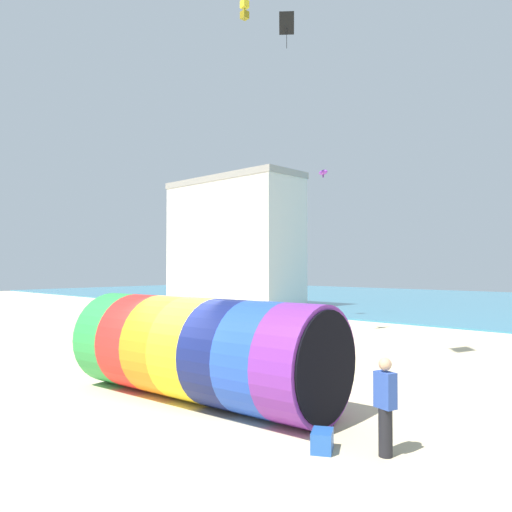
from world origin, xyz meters
TOP-DOWN VIEW (x-y plane):
  - ground_plane at (0.00, 0.00)m, footprint 120.00×120.00m
  - giant_inflatable_tube at (0.34, 1.28)m, footprint 7.31×3.09m
  - kite_handler at (5.38, 1.15)m, footprint 0.41×0.31m
  - kite_black_diamond at (-8.42, 15.13)m, footprint 0.90×0.84m
  - kite_yellow_box at (-9.27, 12.55)m, footprint 0.41×0.41m
  - kite_purple_parafoil at (-4.26, 12.82)m, footprint 0.78×0.59m
  - promenade_building at (-19.58, 21.64)m, footprint 12.09×4.54m
  - cooler_box at (4.44, 0.61)m, footprint 0.57×0.63m

SIDE VIEW (x-z plane):
  - ground_plane at x=0.00m, z-range 0.00..0.00m
  - cooler_box at x=4.44m, z-range 0.00..0.36m
  - kite_handler at x=5.38m, z-range 0.02..1.70m
  - giant_inflatable_tube at x=0.34m, z-range 0.00..2.50m
  - promenade_building at x=-19.58m, z-range 0.01..10.49m
  - kite_purple_parafoil at x=-4.26m, z-range 7.56..7.95m
  - kite_black_diamond at x=-8.42m, z-range 16.15..18.21m
  - kite_yellow_box at x=-9.27m, z-range 16.77..17.82m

